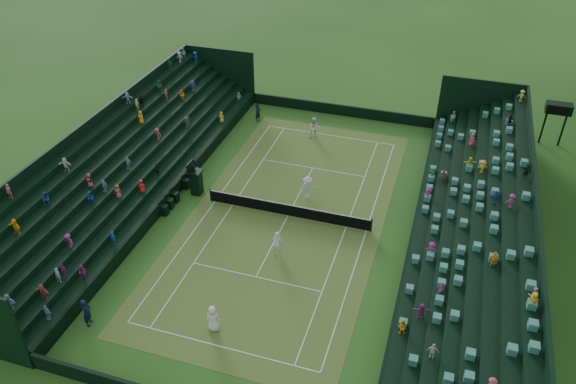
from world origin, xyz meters
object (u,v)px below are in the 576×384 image
(tennis_net, at_px, (288,210))
(player_far_west, at_px, (315,128))
(player_near_west, at_px, (213,318))
(player_far_east, at_px, (308,188))
(player_near_east, at_px, (277,243))
(umpire_chair, at_px, (196,179))

(tennis_net, relative_size, player_far_west, 6.24)
(tennis_net, distance_m, player_near_west, 10.92)
(player_near_west, xyz_separation_m, player_far_east, (1.44, 13.36, 0.05))
(tennis_net, distance_m, player_far_east, 2.59)
(tennis_net, height_order, player_far_west, player_far_west)
(player_far_west, distance_m, player_far_east, 8.80)
(tennis_net, height_order, player_far_east, player_far_east)
(player_near_east, bearing_deg, tennis_net, -91.09)
(player_near_east, bearing_deg, umpire_chair, -39.72)
(player_near_west, distance_m, player_far_east, 13.43)
(player_far_west, xyz_separation_m, player_far_east, (1.85, -8.61, -0.05))
(player_far_east, bearing_deg, umpire_chair, 153.03)
(umpire_chair, bearing_deg, player_near_west, -60.87)
(umpire_chair, xyz_separation_m, player_far_east, (7.83, 1.89, -0.34))
(umpire_chair, relative_size, player_far_east, 1.62)
(umpire_chair, relative_size, player_near_east, 1.62)
(player_near_east, bearing_deg, player_far_east, -100.14)
(player_near_east, relative_size, player_far_west, 0.95)
(player_far_west, relative_size, player_far_east, 1.05)
(tennis_net, relative_size, player_far_east, 6.57)
(tennis_net, relative_size, umpire_chair, 4.06)
(player_near_west, distance_m, player_near_east, 7.02)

